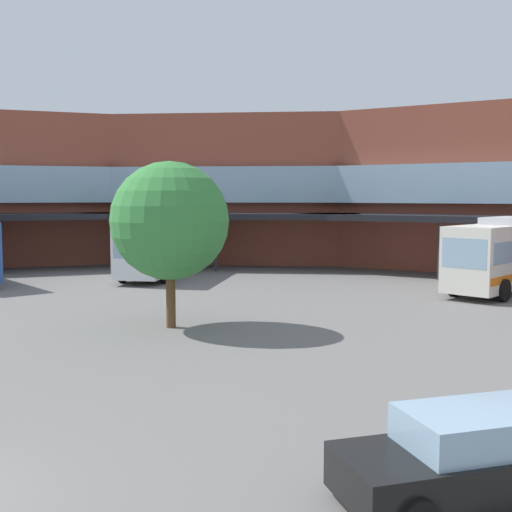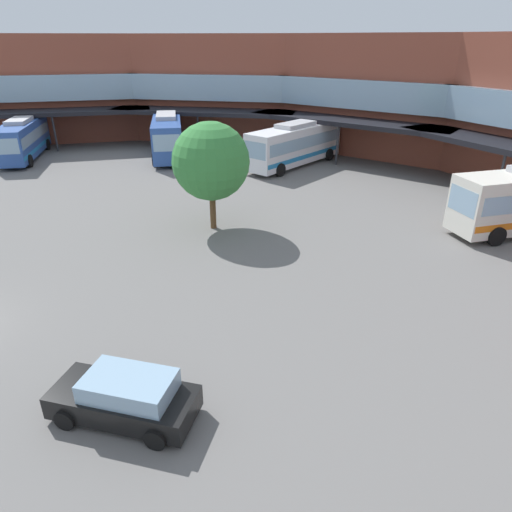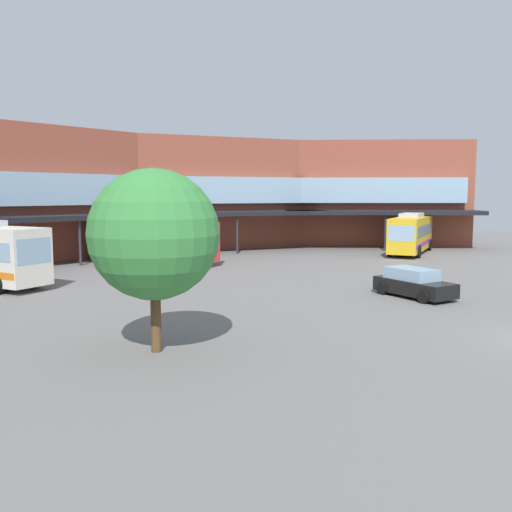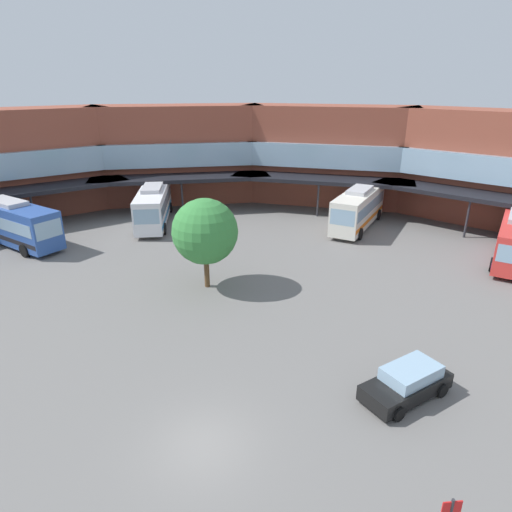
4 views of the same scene
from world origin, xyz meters
name	(u,v)px [view 4 (image 4 of 4)]	position (x,y,z in m)	size (l,w,h in m)	color
ground_plane	(203,445)	(0.00, 0.00, 0.00)	(129.06, 129.06, 0.00)	slate
station_building	(309,179)	(0.00, 25.67, 5.48)	(87.17, 43.90, 10.91)	brown
bus_1	(358,208)	(4.29, 30.21, 1.98)	(4.71, 10.54, 3.92)	silver
bus_2	(154,205)	(-15.59, 26.23, 1.93)	(6.31, 11.10, 3.81)	white
bus_5	(10,222)	(-24.97, 17.55, 2.01)	(12.08, 6.29, 3.96)	#2D519E
parked_car	(407,383)	(7.93, 5.25, 0.74)	(4.31, 4.45, 1.53)	black
plaza_tree	(205,232)	(-5.11, 13.74, 4.08)	(4.49, 4.49, 6.34)	brown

